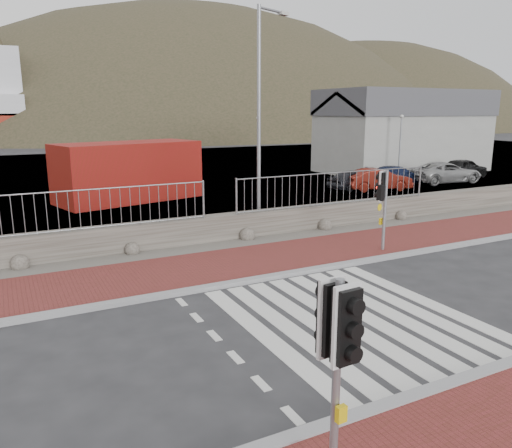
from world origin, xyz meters
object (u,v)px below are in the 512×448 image
traffic_signal_near (338,339)px  car_a (354,179)px  shipping_container (129,172)px  car_e (464,168)px  car_b (378,179)px  car_d (446,173)px  car_c (396,175)px  traffic_signal_far (385,193)px  streetlight (261,108)px

traffic_signal_near → car_a: traffic_signal_near is taller
shipping_container → car_e: 21.73m
car_a → car_b: (1.01, -0.83, 0.04)m
car_d → car_c: bearing=78.4°
traffic_signal_far → car_d: size_ratio=0.57×
car_a → car_b: car_b is taller
shipping_container → car_d: size_ratio=1.51×
traffic_signal_near → car_c: 26.12m
traffic_signal_near → car_e: size_ratio=0.68×
shipping_container → car_b: (13.11, -3.23, -0.82)m
shipping_container → car_b: bearing=-28.7°
streetlight → car_b: streetlight is taller
shipping_container → car_c: (15.73, -1.80, -0.88)m
shipping_container → car_b: shipping_container is taller
traffic_signal_near → car_b: bearing=44.3°
car_c → car_d: bearing=-106.6°
traffic_signal_near → shipping_container: bearing=79.5°
streetlight → car_e: 20.31m
car_a → car_b: 1.31m
traffic_signal_near → shipping_container: 20.68m
traffic_signal_near → traffic_signal_far: traffic_signal_far is taller
traffic_signal_near → car_c: size_ratio=0.68×
traffic_signal_far → car_e: bearing=-165.1°
car_a → car_d: 6.69m
traffic_signal_far → shipping_container: 13.93m
streetlight → car_e: streetlight is taller
car_d → car_e: car_e is taller
car_a → shipping_container: bearing=72.2°
shipping_container → car_a: (12.11, -2.39, -0.86)m
traffic_signal_near → car_d: (21.21, 17.72, -1.22)m
traffic_signal_far → car_a: bearing=-143.3°
car_e → streetlight: bearing=102.5°
car_b → car_c: 2.99m
car_b → car_d: bearing=-71.9°
streetlight → car_c: size_ratio=2.09×
car_c → car_d: (3.05, -1.02, 0.08)m
shipping_container → car_c: shipping_container is taller
car_a → car_e: size_ratio=0.88×
streetlight → car_e: size_ratio=2.08×
car_b → shipping_container: bearing=90.2°
shipping_container → car_d: (18.79, -2.82, -0.80)m
car_a → car_c: 3.68m
traffic_signal_near → car_a: (14.52, 18.14, -1.28)m
car_b → car_c: bearing=-47.5°
car_c → car_e: car_e is taller
car_c → shipping_container: bearing=85.4°
traffic_signal_near → streetlight: (5.32, 11.98, 2.60)m
shipping_container → car_c: 15.86m
car_c → traffic_signal_near: bearing=137.8°
streetlight → car_b: size_ratio=2.14×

